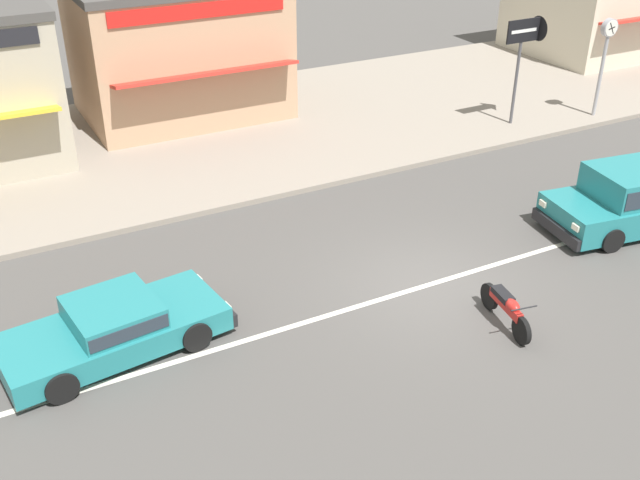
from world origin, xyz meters
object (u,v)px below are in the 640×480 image
object	(u,v)px
sedan_teal_0	(115,326)
arrow_signboard	(537,33)
motorcycle_0	(506,308)
shopfront_mid_block	(178,48)
street_clock	(606,45)

from	to	relation	value
sedan_teal_0	arrow_signboard	bearing A→B (deg)	21.03
arrow_signboard	motorcycle_0	bearing A→B (deg)	-133.06
shopfront_mid_block	arrow_signboard	bearing A→B (deg)	-32.12
arrow_signboard	shopfront_mid_block	xyz separation A→B (m)	(-9.78, 6.14, -0.68)
sedan_teal_0	street_clock	xyz separation A→B (m)	(17.57, 5.16, 1.98)
motorcycle_0	arrow_signboard	xyz separation A→B (m)	(8.08, 8.64, 2.61)
sedan_teal_0	street_clock	bearing A→B (deg)	16.36
street_clock	shopfront_mid_block	size ratio (longest dim) A/B	0.50
shopfront_mid_block	street_clock	bearing A→B (deg)	-29.17
street_clock	shopfront_mid_block	distance (m)	13.97
motorcycle_0	shopfront_mid_block	world-z (taller)	shopfront_mid_block
sedan_teal_0	shopfront_mid_block	distance (m)	13.24
sedan_teal_0	street_clock	size ratio (longest dim) A/B	1.38
street_clock	shopfront_mid_block	world-z (taller)	shopfront_mid_block
arrow_signboard	shopfront_mid_block	distance (m)	11.57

